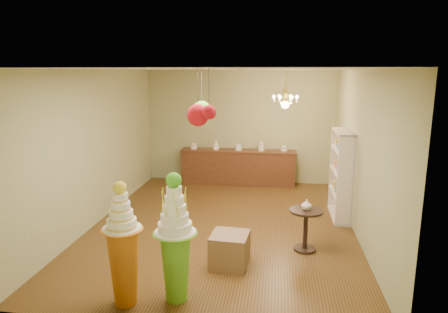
# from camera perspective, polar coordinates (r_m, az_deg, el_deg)

# --- Properties ---
(floor) EXTENTS (6.50, 6.50, 0.00)m
(floor) POSITION_cam_1_polar(r_m,az_deg,el_deg) (7.97, -0.18, -9.74)
(floor) COLOR #523616
(floor) RESTS_ON ground
(ceiling) EXTENTS (6.50, 6.50, 0.00)m
(ceiling) POSITION_cam_1_polar(r_m,az_deg,el_deg) (7.40, -0.19, 12.37)
(ceiling) COLOR silver
(ceiling) RESTS_ON ground
(wall_back) EXTENTS (5.00, 0.04, 3.00)m
(wall_back) POSITION_cam_1_polar(r_m,az_deg,el_deg) (10.73, 2.22, 4.23)
(wall_back) COLOR tan
(wall_back) RESTS_ON ground
(wall_front) EXTENTS (5.00, 0.04, 3.00)m
(wall_front) POSITION_cam_1_polar(r_m,az_deg,el_deg) (4.45, -6.02, -7.15)
(wall_front) COLOR tan
(wall_front) RESTS_ON ground
(wall_left) EXTENTS (0.04, 6.50, 3.00)m
(wall_left) POSITION_cam_1_polar(r_m,az_deg,el_deg) (8.26, -17.62, 1.31)
(wall_left) COLOR tan
(wall_left) RESTS_ON ground
(wall_right) EXTENTS (0.04, 6.50, 3.00)m
(wall_right) POSITION_cam_1_polar(r_m,az_deg,el_deg) (7.62, 18.78, 0.36)
(wall_right) COLOR tan
(wall_right) RESTS_ON ground
(pedestal_green) EXTENTS (0.66, 0.66, 1.74)m
(pedestal_green) POSITION_cam_1_polar(r_m,az_deg,el_deg) (5.32, -6.94, -13.01)
(pedestal_green) COLOR #64BC28
(pedestal_green) RESTS_ON floor
(pedestal_orange) EXTENTS (0.56, 0.56, 1.64)m
(pedestal_orange) POSITION_cam_1_polar(r_m,az_deg,el_deg) (5.38, -14.15, -13.61)
(pedestal_orange) COLOR orange
(pedestal_orange) RESTS_ON floor
(burlap_riser) EXTENTS (0.61, 0.61, 0.51)m
(burlap_riser) POSITION_cam_1_polar(r_m,az_deg,el_deg) (6.34, 0.82, -13.17)
(burlap_riser) COLOR #87664A
(burlap_riser) RESTS_ON floor
(sideboard) EXTENTS (3.04, 0.54, 1.16)m
(sideboard) POSITION_cam_1_polar(r_m,az_deg,el_deg) (10.64, 2.03, -1.43)
(sideboard) COLOR #532D1A
(sideboard) RESTS_ON floor
(shelving_unit) EXTENTS (0.33, 1.20, 1.80)m
(shelving_unit) POSITION_cam_1_polar(r_m,az_deg,el_deg) (8.49, 16.44, -2.47)
(shelving_unit) COLOR silver
(shelving_unit) RESTS_ON floor
(round_table) EXTENTS (0.70, 0.70, 0.72)m
(round_table) POSITION_cam_1_polar(r_m,az_deg,el_deg) (6.89, 11.60, -9.44)
(round_table) COLOR black
(round_table) RESTS_ON floor
(vase) EXTENTS (0.17, 0.17, 0.18)m
(vase) POSITION_cam_1_polar(r_m,az_deg,el_deg) (6.77, 11.72, -6.74)
(vase) COLOR silver
(vase) RESTS_ON round_table
(pom_red_left) EXTENTS (0.28, 0.28, 0.71)m
(pom_red_left) POSITION_cam_1_polar(r_m,az_deg,el_deg) (5.01, -3.74, 5.92)
(pom_red_left) COLOR #423E2F
(pom_red_left) RESTS_ON ceiling
(pom_green_mid) EXTENTS (0.26, 0.26, 0.71)m
(pom_green_mid) POSITION_cam_1_polar(r_m,az_deg,el_deg) (5.73, -3.17, 6.63)
(pom_green_mid) COLOR #423E2F
(pom_green_mid) RESTS_ON ceiling
(pom_red_right) EXTENTS (0.18, 0.18, 0.62)m
(pom_red_right) POSITION_cam_1_polar(r_m,az_deg,el_deg) (4.91, -2.16, 6.34)
(pom_red_right) COLOR #423E2F
(pom_red_right) RESTS_ON ceiling
(chandelier) EXTENTS (0.60, 0.60, 0.85)m
(chandelier) POSITION_cam_1_polar(r_m,az_deg,el_deg) (8.91, 8.75, 7.69)
(chandelier) COLOR #D8C44C
(chandelier) RESTS_ON ceiling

